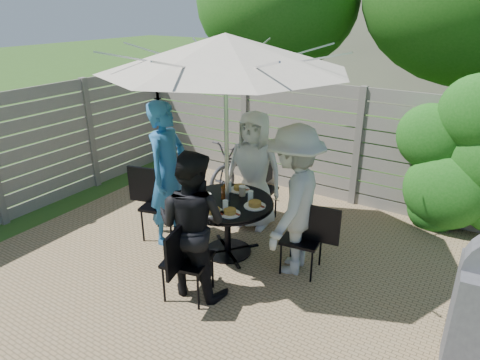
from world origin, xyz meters
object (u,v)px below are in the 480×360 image
Objects in this scene: umbrella at (225,52)px; plate_extra at (230,212)px; glass_right at (250,196)px; syrup_jug at (225,193)px; person_right at (294,201)px; person_back at (254,171)px; chair_left at (162,218)px; plate_back at (240,188)px; person_left at (168,174)px; plate_front at (213,212)px; chair_front at (188,275)px; person_front at (192,225)px; glass_left at (204,195)px; coffee_cup at (242,191)px; chair_right at (302,252)px; glass_front at (226,206)px; bicycle at (245,164)px; plate_left at (201,194)px; glass_back at (229,187)px; patio_table at (228,217)px; plate_right at (255,205)px.

umbrella reaches higher than plate_extra.
glass_right is 0.88× the size of syrup_jug.
person_back is at bearing -135.00° from person_right.
chair_left is at bearing -166.84° from glass_right.
chair_left is 1.13m from plate_back.
person_left reaches higher than plate_back.
plate_front is 1.86× the size of glass_right.
chair_front reaches higher than plate_extra.
person_back reaches higher than chair_left.
person_front is 6.24× the size of plate_back.
glass_right is (0.29, -0.22, 0.05)m from plate_back.
glass_left reaches higher than plate_front.
syrup_jug is at bearing -125.09° from coffee_cup.
plate_front is (-0.90, -0.49, 0.49)m from chair_right.
glass_front is (-0.68, -0.36, -0.09)m from person_right.
plate_extra is 0.42m from glass_right.
bicycle is (-1.86, 1.72, 0.19)m from chair_right.
umbrella is 2.38m from chair_front.
person_back is 6.37× the size of plate_front.
plate_back and plate_extra have the same top height.
umbrella reaches higher than plate_left.
umbrella reaches higher than person_back.
glass_left is at bearing 5.76° from chair_right.
plate_back is at bearing -19.60° from chair_right.
bicycle reaches higher than glass_right.
person_left is at bearing -82.11° from bicycle.
plate_back is 1.75m from bicycle.
person_left is 1.06× the size of person_right.
person_left is 1.07m from plate_extra.
chair_left is 2.00m from bicycle.
syrup_jug is (0.07, -0.20, 0.01)m from glass_back.
plate_left is 1.08× the size of plate_extra.
plate_front is (-0.07, 0.47, -0.06)m from person_front.
chair_left reaches higher than glass_front.
glass_back is (-0.14, 0.24, 0.29)m from patio_table.
person_front reaches higher than chair_left.
person_back reaches higher than coffee_cup.
plate_front is at bearing -61.17° from bicycle.
plate_extra is (1.18, -0.13, 0.45)m from chair_left.
glass_right is (0.38, -0.10, 0.00)m from glass_back.
person_back is 11.83× the size of glass_right.
chair_left reaches higher than bicycle.
umbrella is at bearing -31.63° from syrup_jug.
glass_right reaches higher than plate_back.
umbrella is 11.92× the size of plate_back.
person_back is 0.58m from glass_back.
plate_front is at bearing -81.82° from umbrella.
glass_right is (1.20, 0.28, 0.50)m from chair_left.
plate_right is at bearing -66.55° from person_back.
plate_right is 1.86× the size of glass_back.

